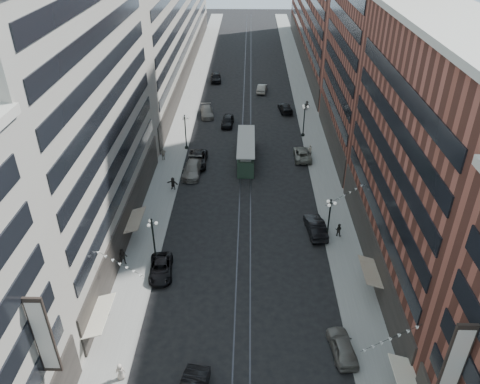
# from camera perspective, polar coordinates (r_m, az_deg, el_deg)

# --- Properties ---
(ground) EXTENTS (220.00, 220.00, 0.00)m
(ground) POSITION_cam_1_polar(r_m,az_deg,el_deg) (76.91, 0.79, 6.84)
(ground) COLOR black
(ground) RESTS_ON ground
(sidewalk_west) EXTENTS (4.00, 180.00, 0.15)m
(sidewalk_west) POSITION_cam_1_polar(r_m,az_deg,el_deg) (86.82, -6.54, 9.66)
(sidewalk_west) COLOR gray
(sidewalk_west) RESTS_ON ground
(sidewalk_east) EXTENTS (4.00, 180.00, 0.15)m
(sidewalk_east) POSITION_cam_1_polar(r_m,az_deg,el_deg) (86.72, 8.24, 9.51)
(sidewalk_east) COLOR gray
(sidewalk_east) RESTS_ON ground
(rail_west) EXTENTS (0.12, 180.00, 0.02)m
(rail_west) POSITION_cam_1_polar(r_m,az_deg,el_deg) (86.10, 0.37, 9.63)
(rail_west) COLOR #2D2D33
(rail_west) RESTS_ON ground
(rail_east) EXTENTS (0.12, 180.00, 0.02)m
(rail_east) POSITION_cam_1_polar(r_m,az_deg,el_deg) (86.09, 1.32, 9.62)
(rail_east) COLOR #2D2D33
(rail_east) RESTS_ON ground
(building_west_mid) EXTENTS (8.00, 36.00, 28.00)m
(building_west_mid) POSITION_cam_1_polar(r_m,az_deg,el_deg) (49.70, -19.61, 8.27)
(building_west_mid) COLOR gray
(building_west_mid) RESTS_ON ground
(building_west_far) EXTENTS (8.00, 90.00, 26.00)m
(building_west_far) POSITION_cam_1_polar(r_m,az_deg,el_deg) (108.98, -8.60, 21.11)
(building_west_far) COLOR gray
(building_west_far) RESTS_ON ground
(building_east_mid) EXTENTS (8.00, 30.00, 24.00)m
(building_east_mid) POSITION_cam_1_polar(r_m,az_deg,el_deg) (46.00, 22.24, 3.06)
(building_east_mid) COLOR brown
(building_east_mid) RESTS_ON ground
(building_east_tower) EXTENTS (8.00, 26.00, 42.00)m
(building_east_tower) POSITION_cam_1_polar(r_m,az_deg,el_deg) (68.84, 16.24, 21.10)
(building_east_tower) COLOR brown
(building_east_tower) RESTS_ON ground
(building_east_far) EXTENTS (8.00, 72.00, 24.00)m
(building_east_far) POSITION_cam_1_polar(r_m,az_deg,el_deg) (117.80, 9.95, 21.27)
(building_east_far) COLOR brown
(building_east_far) RESTS_ON ground
(lamppost_sw_far) EXTENTS (1.03, 1.14, 5.52)m
(lamppost_sw_far) POSITION_cam_1_polar(r_m,az_deg,el_deg) (48.69, -10.48, -5.71)
(lamppost_sw_far) COLOR black
(lamppost_sw_far) RESTS_ON sidewalk_west
(lamppost_sw_mid) EXTENTS (1.03, 1.14, 5.52)m
(lamppost_sw_mid) POSITION_cam_1_polar(r_m,az_deg,el_deg) (71.72, -6.66, 7.43)
(lamppost_sw_mid) COLOR black
(lamppost_sw_mid) RESTS_ON sidewalk_west
(lamppost_se_far) EXTENTS (1.03, 1.14, 5.52)m
(lamppost_se_far) POSITION_cam_1_polar(r_m,az_deg,el_deg) (51.72, 10.79, -3.27)
(lamppost_se_far) COLOR black
(lamppost_se_far) RESTS_ON sidewalk_east
(lamppost_se_mid) EXTENTS (1.03, 1.14, 5.52)m
(lamppost_se_mid) POSITION_cam_1_polar(r_m,az_deg,el_deg) (76.18, 7.82, 8.83)
(lamppost_se_mid) COLOR black
(lamppost_se_mid) RESTS_ON sidewalk_east
(streetcar) EXTENTS (2.51, 11.36, 3.14)m
(streetcar) POSITION_cam_1_polar(r_m,az_deg,el_deg) (68.68, 0.73, 5.00)
(streetcar) COLOR #273D2D
(streetcar) RESTS_ON ground
(car_2) EXTENTS (2.77, 5.12, 1.36)m
(car_2) POSITION_cam_1_polar(r_m,az_deg,el_deg) (48.77, -9.62, -9.18)
(car_2) COLOR black
(car_2) RESTS_ON ground
(car_4) EXTENTS (2.35, 4.73, 1.55)m
(car_4) POSITION_cam_1_polar(r_m,az_deg,el_deg) (41.92, 12.38, -17.91)
(car_4) COLOR #625E57
(car_4) RESTS_ON ground
(pedestrian_1) EXTENTS (0.82, 0.51, 1.59)m
(pedestrian_1) POSITION_cam_1_polar(r_m,az_deg,el_deg) (40.40, -14.39, -20.44)
(pedestrian_1) COLOR #C0B19F
(pedestrian_1) RESTS_ON sidewalk_west
(pedestrian_2) EXTENTS (0.96, 0.58, 1.91)m
(pedestrian_2) POSITION_cam_1_polar(r_m,az_deg,el_deg) (50.32, -14.07, -7.69)
(pedestrian_2) COLOR black
(pedestrian_2) RESTS_ON sidewalk_west
(car_7) EXTENTS (2.81, 5.92, 1.63)m
(car_7) POSITION_cam_1_polar(r_m,az_deg,el_deg) (68.00, -5.23, 3.97)
(car_7) COLOR black
(car_7) RESTS_ON ground
(car_8) EXTENTS (2.89, 5.60, 1.55)m
(car_8) POSITION_cam_1_polar(r_m,az_deg,el_deg) (84.71, -4.06, 9.73)
(car_8) COLOR slate
(car_8) RESTS_ON ground
(car_9) EXTENTS (2.52, 5.41, 1.79)m
(car_9) POSITION_cam_1_polar(r_m,az_deg,el_deg) (102.72, -2.98, 13.80)
(car_9) COLOR black
(car_9) RESTS_ON ground
(car_10) EXTENTS (2.39, 5.39, 1.72)m
(car_10) POSITION_cam_1_polar(r_m,az_deg,el_deg) (54.16, 9.21, -4.21)
(car_10) COLOR black
(car_10) RESTS_ON ground
(car_11) EXTENTS (2.48, 5.35, 1.48)m
(car_11) POSITION_cam_1_polar(r_m,az_deg,el_deg) (70.07, 7.61, 4.62)
(car_11) COLOR slate
(car_11) RESTS_ON ground
(car_12) EXTENTS (2.78, 5.41, 1.50)m
(car_12) POSITION_cam_1_polar(r_m,az_deg,el_deg) (86.74, 5.54, 10.18)
(car_12) COLOR black
(car_12) RESTS_ON ground
(car_13) EXTENTS (2.20, 4.91, 1.64)m
(car_13) POSITION_cam_1_polar(r_m,az_deg,el_deg) (80.58, -1.52, 8.66)
(car_13) COLOR black
(car_13) RESTS_ON ground
(car_14) EXTENTS (2.23, 4.91, 1.56)m
(car_14) POSITION_cam_1_polar(r_m,az_deg,el_deg) (96.29, 2.68, 12.50)
(car_14) COLOR gray
(car_14) RESTS_ON ground
(pedestrian_5) EXTENTS (1.67, 0.92, 1.73)m
(pedestrian_5) POSITION_cam_1_polar(r_m,az_deg,el_deg) (61.98, -8.19, 1.04)
(pedestrian_5) COLOR black
(pedestrian_5) RESTS_ON sidewalk_west
(pedestrian_6) EXTENTS (1.22, 0.90, 1.90)m
(pedestrian_6) POSITION_cam_1_polar(r_m,az_deg,el_deg) (69.58, -9.34, 4.60)
(pedestrian_6) COLOR #9F9583
(pedestrian_6) RESTS_ON sidewalk_west
(pedestrian_7) EXTENTS (0.87, 0.67, 1.59)m
(pedestrian_7) POSITION_cam_1_polar(r_m,az_deg,el_deg) (54.03, 11.92, -4.52)
(pedestrian_7) COLOR black
(pedestrian_7) RESTS_ON sidewalk_east
(pedestrian_8) EXTENTS (0.75, 0.59, 1.82)m
(pedestrian_8) POSITION_cam_1_polar(r_m,az_deg,el_deg) (70.54, 8.51, 5.03)
(pedestrian_8) COLOR #A59A89
(pedestrian_8) RESTS_ON sidewalk_east
(pedestrian_9) EXTENTS (1.11, 0.46, 1.71)m
(pedestrian_9) POSITION_cam_1_polar(r_m,az_deg,el_deg) (87.58, 8.14, 10.40)
(pedestrian_9) COLOR black
(pedestrian_9) RESTS_ON sidewalk_east
(car_extra_0) EXTENTS (2.67, 5.91, 1.68)m
(car_extra_0) POSITION_cam_1_polar(r_m,az_deg,el_deg) (65.45, -5.83, 2.79)
(car_extra_0) COLOR #69645D
(car_extra_0) RESTS_ON ground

